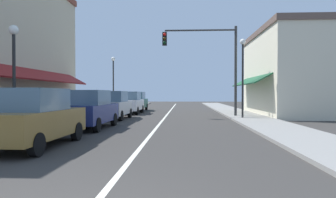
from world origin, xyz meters
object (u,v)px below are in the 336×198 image
Objects in this scene: street_lamp_right_mid at (243,66)px; parked_car_far_left at (130,103)px; parked_car_distant_left at (136,101)px; parked_car_third_left at (113,105)px; parked_car_nearest_left at (34,118)px; traffic_signal_mast_arm at (211,56)px; street_lamp_left_far at (113,75)px; street_lamp_left_near at (14,60)px; parked_car_second_left at (89,110)px.

parked_car_far_left is at bearing 148.03° from street_lamp_right_mid.
parked_car_third_left is at bearing -89.14° from parked_car_distant_left.
traffic_signal_mast_arm is at bearing 63.16° from parked_car_nearest_left.
street_lamp_left_far is at bearing 124.94° from parked_car_far_left.
parked_car_distant_left is at bearing 31.02° from street_lamp_left_far.
parked_car_third_left is at bearing 75.55° from street_lamp_left_near.
parked_car_second_left is 14.38m from parked_car_distant_left.
parked_car_second_left is 1.01× the size of parked_car_far_left.
parked_car_nearest_left and parked_car_distant_left have the same top height.
parked_car_far_left is (0.16, 15.17, 0.00)m from parked_car_nearest_left.
street_lamp_left_far reaches higher than parked_car_distant_left.
street_lamp_left_far is (-1.86, 18.10, 2.42)m from parked_car_nearest_left.
parked_car_nearest_left is 0.84× the size of street_lamp_left_far.
street_lamp_left_near is (-1.94, 2.33, 2.01)m from parked_car_nearest_left.
traffic_signal_mast_arm is at bearing 50.22° from parked_car_second_left.
parked_car_nearest_left is at bearing -50.21° from street_lamp_left_near.
traffic_signal_mast_arm is at bearing -48.52° from parked_car_distant_left.
traffic_signal_mast_arm is 2.61m from street_lamp_right_mid.
parked_car_nearest_left is at bearing -128.68° from street_lamp_right_mid.
traffic_signal_mast_arm is at bearing 49.05° from street_lamp_left_near.
parked_car_third_left is at bearing 92.89° from parked_car_second_left.
street_lamp_right_mid is at bearing -43.29° from traffic_signal_mast_arm.
traffic_signal_mast_arm is (6.34, -7.35, 3.32)m from parked_car_distant_left.
parked_car_far_left is at bearing 80.71° from street_lamp_left_near.
traffic_signal_mast_arm is (6.35, 11.88, 3.32)m from parked_car_nearest_left.
street_lamp_left_near is 12.80m from street_lamp_right_mid.
street_lamp_left_far is (-10.01, 7.92, -0.05)m from street_lamp_right_mid.
parked_car_third_left is 1.00× the size of parked_car_distant_left.
street_lamp_left_far reaches higher than parked_car_second_left.
traffic_signal_mast_arm reaches higher than parked_car_third_left.
street_lamp_right_mid reaches higher than parked_car_distant_left.
parked_car_far_left is 0.98× the size of street_lamp_left_near.
parked_car_second_left is at bearing -89.72° from parked_car_far_left.
parked_car_nearest_left is 1.00× the size of parked_car_third_left.
street_lamp_left_far is at bearing 142.84° from traffic_signal_mast_arm.
parked_car_nearest_left is at bearing -89.35° from parked_car_distant_left.
street_lamp_left_far is at bearing 141.66° from street_lamp_right_mid.
street_lamp_left_near is (-1.95, -16.90, 2.01)m from parked_car_distant_left.
street_lamp_right_mid reaches higher than parked_car_far_left.
street_lamp_right_mid is at bearing -31.63° from parked_car_far_left.
parked_car_third_left is 0.67× the size of traffic_signal_mast_arm.
street_lamp_left_far is (-2.02, 2.93, 2.42)m from parked_car_far_left.
street_lamp_right_mid is at bearing -47.32° from parked_car_distant_left.
parked_car_distant_left is at bearing 132.00° from street_lamp_right_mid.
street_lamp_right_mid is (1.80, -1.70, -0.85)m from traffic_signal_mast_arm.
parked_car_second_left is 10.32m from parked_car_far_left.
parked_car_third_left is 5.17m from parked_car_far_left.
parked_car_far_left is at bearing 89.47° from parked_car_third_left.
parked_car_nearest_left is 0.67× the size of traffic_signal_mast_arm.
parked_car_second_left and parked_car_third_left have the same top height.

